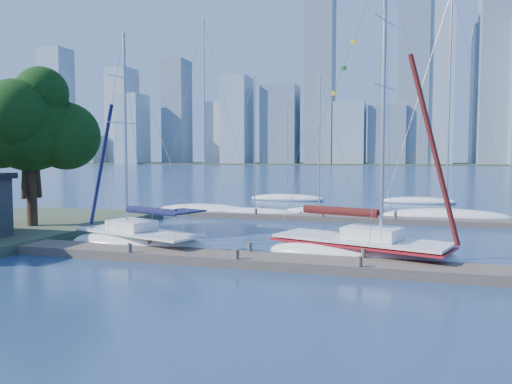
% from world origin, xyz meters
% --- Properties ---
extents(ground, '(700.00, 700.00, 0.00)m').
position_xyz_m(ground, '(0.00, 0.00, 0.00)').
color(ground, navy).
rests_on(ground, ground).
extents(near_dock, '(26.00, 2.00, 0.40)m').
position_xyz_m(near_dock, '(0.00, 0.00, 0.20)').
color(near_dock, '#443C32').
rests_on(near_dock, ground).
extents(far_dock, '(30.00, 1.80, 0.36)m').
position_xyz_m(far_dock, '(2.00, 16.00, 0.18)').
color(far_dock, '#443C32').
rests_on(far_dock, ground).
extents(far_shore, '(800.00, 100.00, 1.50)m').
position_xyz_m(far_shore, '(0.00, 320.00, 0.00)').
color(far_shore, '#38472D').
rests_on(far_shore, ground).
extents(tree, '(7.44, 6.79, 9.82)m').
position_xyz_m(tree, '(-14.77, 4.46, 6.60)').
color(tree, black).
rests_on(tree, ground).
extents(sailboat_navy, '(8.07, 4.82, 11.31)m').
position_xyz_m(sailboat_navy, '(-6.14, 1.90, 0.91)').
color(sailboat_navy, white).
rests_on(sailboat_navy, ground).
extents(sailboat_maroon, '(8.76, 5.14, 13.65)m').
position_xyz_m(sailboat_maroon, '(4.74, 2.34, 1.07)').
color(sailboat_maroon, white).
rests_on(sailboat_maroon, ground).
extents(bg_boat_0, '(8.50, 3.40, 15.94)m').
position_xyz_m(bg_boat_0, '(-8.91, 17.12, 0.31)').
color(bg_boat_0, white).
rests_on(bg_boat_0, ground).
extents(bg_boat_1, '(7.59, 4.26, 11.10)m').
position_xyz_m(bg_boat_1, '(-4.59, 16.81, 0.23)').
color(bg_boat_1, white).
rests_on(bg_boat_1, ground).
extents(bg_boat_2, '(5.84, 2.05, 11.42)m').
position_xyz_m(bg_boat_2, '(0.05, 19.25, 0.23)').
color(bg_boat_2, white).
rests_on(bg_boat_2, ground).
extents(bg_boat_4, '(9.48, 5.10, 16.93)m').
position_xyz_m(bg_boat_4, '(9.55, 18.59, 0.31)').
color(bg_boat_4, white).
rests_on(bg_boat_4, ground).
extents(bg_boat_6, '(8.18, 3.16, 10.82)m').
position_xyz_m(bg_boat_6, '(-5.42, 31.45, 0.23)').
color(bg_boat_6, white).
rests_on(bg_boat_6, ground).
extents(bg_boat_7, '(7.44, 3.70, 11.80)m').
position_xyz_m(bg_boat_7, '(7.94, 32.02, 0.23)').
color(bg_boat_7, white).
rests_on(bg_boat_7, ground).
extents(skyline, '(502.38, 51.31, 115.46)m').
position_xyz_m(skyline, '(17.23, 290.45, 36.37)').
color(skyline, '#8194A6').
rests_on(skyline, ground).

